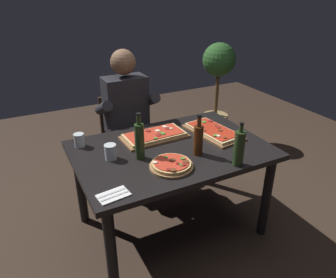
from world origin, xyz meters
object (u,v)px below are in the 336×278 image
Objects in this scene: tumbler_near_camera at (79,141)px; diner_chair at (125,136)px; tumbler_far_side at (111,153)px; vinegar_bottle_green at (239,148)px; dining_table at (171,159)px; pizza_rectangular_front at (154,136)px; pizza_rectangular_left at (213,131)px; potted_plant_corner at (218,83)px; oil_bottle_amber at (140,140)px; pizza_round_far at (171,165)px; wine_bottle_dark at (198,139)px; seated_diner at (128,116)px.

tumbler_near_camera is 0.80m from diner_chair.
diner_chair reaches higher than tumbler_far_side.
diner_chair is (-0.34, 1.27, -0.38)m from vinegar_bottle_green.
diner_chair reaches higher than dining_table.
pizza_rectangular_left is at bearing -17.30° from pizza_rectangular_front.
diner_chair is at bearing 91.96° from pizza_rectangular_front.
pizza_rectangular_left reaches higher than dining_table.
pizza_rectangular_front is 1.73m from potted_plant_corner.
oil_bottle_amber reaches higher than diner_chair.
vinegar_bottle_green reaches higher than pizza_round_far.
tumbler_far_side is (-0.41, -0.16, 0.03)m from pizza_rectangular_front.
potted_plant_corner is (0.90, 1.22, -0.04)m from pizza_rectangular_left.
wine_bottle_dark is 0.98× the size of vinegar_bottle_green.
oil_bottle_amber is 0.81m from seated_diner.
tumbler_near_camera is (-0.33, 0.37, -0.09)m from oil_bottle_amber.
potted_plant_corner is (1.76, 1.24, -0.07)m from tumbler_far_side.
dining_table is 4.68× the size of wine_bottle_dark.
seated_diner is (-0.06, 0.74, 0.10)m from dining_table.
tumbler_far_side is (0.15, -0.29, 0.00)m from tumbler_near_camera.
wine_bottle_dark is (0.16, -0.38, 0.10)m from pizza_rectangular_front.
pizza_rectangular_left is 1.57× the size of oil_bottle_amber.
potted_plant_corner reaches higher than diner_chair.
dining_table is 4.58× the size of vinegar_bottle_green.
potted_plant_corner reaches higher than pizza_rectangular_left.
seated_diner is (0.00, -0.12, 0.26)m from diner_chair.
pizza_rectangular_front is (-0.04, 0.21, 0.12)m from dining_table.
wine_bottle_dark is at bearing -53.61° from dining_table.
oil_bottle_amber is 1.00m from diner_chair.
diner_chair reaches higher than tumbler_near_camera.
pizza_rectangular_left is (0.45, -0.14, -0.00)m from pizza_rectangular_front.
seated_diner reaches higher than tumbler_far_side.
pizza_round_far is at bearing -57.33° from oil_bottle_amber.
dining_table is 1.05× the size of seated_diner.
pizza_rectangular_front is at bearing 100.41° from dining_table.
tumbler_far_side is (-0.73, 0.46, -0.08)m from vinegar_bottle_green.
seated_diner is (-0.02, 0.53, -0.02)m from pizza_rectangular_front.
tumbler_near_camera is at bearing -153.45° from potted_plant_corner.
diner_chair is at bearing 100.24° from wine_bottle_dark.
seated_diner is (0.53, 0.40, -0.04)m from tumbler_near_camera.
oil_bottle_amber is at bearing -132.16° from pizza_rectangular_front.
pizza_rectangular_front is 0.44m from tumbler_far_side.
wine_bottle_dark reaches higher than pizza_rectangular_left.
tumbler_near_camera is (-1.01, 0.26, 0.02)m from pizza_rectangular_left.
tumbler_near_camera is at bearing 117.12° from tumbler_far_side.
pizza_round_far is 0.97× the size of wine_bottle_dark.
vinegar_bottle_green is at bearing -32.33° from tumbler_far_side.
oil_bottle_amber is (-0.68, -0.10, 0.12)m from pizza_rectangular_left.
tumbler_far_side reaches higher than tumbler_near_camera.
pizza_rectangular_left and pizza_round_far have the same top height.
potted_plant_corner is at bearing 26.55° from tumbler_near_camera.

